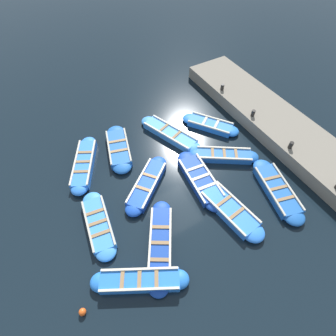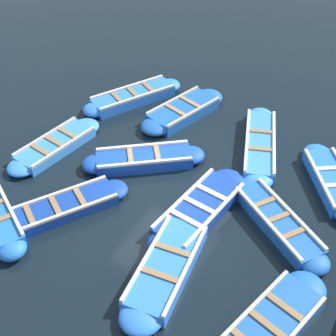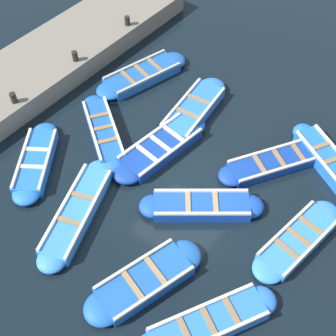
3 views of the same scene
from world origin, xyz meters
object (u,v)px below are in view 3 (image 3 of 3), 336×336
at_px(boat_broadside, 36,162).
at_px(boat_near_quay, 142,75).
at_px(boat_outer_right, 331,165).
at_px(bollard_mid_north, 75,56).
at_px(boat_tucked, 201,206).
at_px(boat_bow_out, 103,132).
at_px(boat_drifting, 193,110).
at_px(bollard_mid_south, 13,98).
at_px(boat_end_of_row, 161,147).
at_px(boat_stern_in, 208,324).
at_px(boat_mid_row, 298,240).
at_px(boat_centre, 77,212).
at_px(boat_alongside, 278,162).
at_px(bollard_north, 127,21).
at_px(boat_inner_gap, 145,281).
at_px(buoy_orange_near, 179,132).

distance_m(boat_broadside, boat_near_quay, 5.03).
xyz_separation_m(boat_outer_right, bollard_mid_north, (8.96, 1.75, 0.69)).
height_order(boat_tucked, boat_bow_out, boat_tucked).
height_order(boat_bow_out, boat_drifting, boat_drifting).
distance_m(boat_drifting, bollard_mid_north, 4.54).
xyz_separation_m(boat_outer_right, bollard_mid_south, (8.96, 4.44, 0.69)).
bearing_deg(boat_tucked, boat_end_of_row, -23.18).
distance_m(boat_near_quay, boat_end_of_row, 3.49).
bearing_deg(boat_broadside, boat_stern_in, 173.69).
xyz_separation_m(boat_mid_row, boat_bow_out, (6.75, 0.40, 0.03)).
height_order(boat_centre, boat_bow_out, boat_bow_out).
height_order(boat_centre, boat_alongside, boat_centre).
relative_size(boat_stern_in, boat_drifting, 0.97).
distance_m(boat_end_of_row, bollard_north, 5.84).
distance_m(boat_inner_gap, boat_drifting, 6.23).
distance_m(boat_mid_row, boat_broadside, 7.92).
xyz_separation_m(bollard_north, bollard_mid_north, (0.00, 2.69, 0.00)).
relative_size(boat_inner_gap, bollard_mid_south, 9.96).
bearing_deg(boat_stern_in, boat_drifting, -50.26).
xyz_separation_m(boat_stern_in, boat_end_of_row, (4.38, -3.57, -0.01)).
xyz_separation_m(boat_stern_in, boat_centre, (4.67, -0.27, -0.01)).
bearing_deg(boat_centre, boat_tucked, -137.92).
height_order(boat_mid_row, buoy_orange_near, boat_mid_row).
distance_m(boat_stern_in, bollard_mid_south, 9.13).
height_order(boat_outer_right, bollard_mid_south, bollard_mid_south).
relative_size(bollard_north, bollard_mid_north, 1.00).
bearing_deg(bollard_mid_north, boat_drifting, -166.62).
bearing_deg(boat_tucked, boat_mid_row, -163.96).
relative_size(boat_inner_gap, bollard_mid_north, 9.96).
relative_size(boat_inner_gap, boat_alongside, 0.93).
bearing_deg(boat_bow_out, boat_inner_gap, 144.89).
bearing_deg(boat_near_quay, buoy_orange_near, 154.10).
xyz_separation_m(boat_tucked, boat_drifting, (2.47, -2.91, -0.00)).
bearing_deg(boat_stern_in, boat_tucked, -50.98).
bearing_deg(boat_alongside, boat_bow_out, 26.09).
bearing_deg(boat_tucked, buoy_orange_near, -39.97).
relative_size(boat_outer_right, boat_bow_out, 1.06).
distance_m(boat_centre, boat_broadside, 2.34).
bearing_deg(buoy_orange_near, boat_centre, 85.68).
relative_size(boat_drifting, bollard_north, 10.54).
height_order(boat_tucked, boat_end_of_row, boat_tucked).
relative_size(boat_stern_in, bollard_mid_north, 10.23).
relative_size(boat_centre, buoy_orange_near, 14.48).
height_order(boat_broadside, bollard_mid_south, bollard_mid_south).
height_order(boat_mid_row, boat_drifting, boat_drifting).
bearing_deg(boat_inner_gap, boat_end_of_row, -55.72).
bearing_deg(bollard_north, boat_outer_right, 174.02).
distance_m(boat_outer_right, boat_bow_out, 7.06).
relative_size(boat_tucked, boat_mid_row, 0.95).
distance_m(boat_centre, boat_inner_gap, 2.83).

